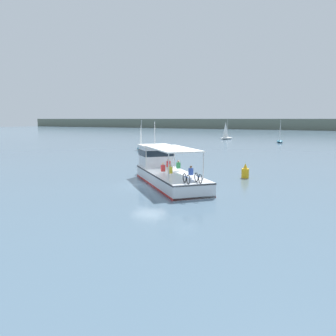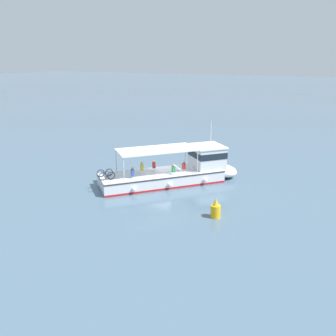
% 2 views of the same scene
% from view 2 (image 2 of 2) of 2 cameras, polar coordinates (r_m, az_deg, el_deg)
% --- Properties ---
extents(ground_plane, '(400.00, 400.00, 0.00)m').
position_cam_2_polar(ground_plane, '(33.72, -1.10, -1.51)').
color(ground_plane, slate).
extents(ferry_main, '(11.45, 10.88, 5.32)m').
position_cam_2_polar(ferry_main, '(32.29, 1.69, -0.47)').
color(ferry_main, silver).
rests_on(ferry_main, ground).
extents(channel_buoy, '(0.70, 0.70, 1.40)m').
position_cam_2_polar(channel_buoy, '(25.57, 7.50, -6.53)').
color(channel_buoy, gold).
rests_on(channel_buoy, ground).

